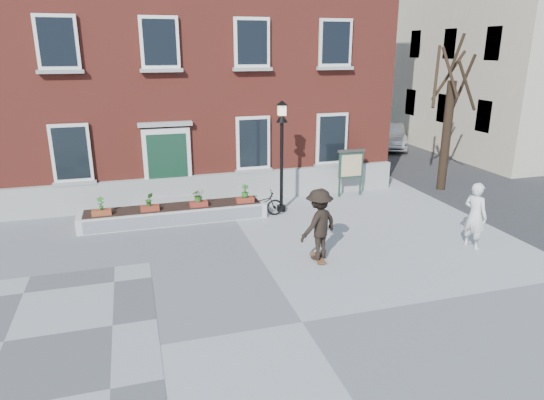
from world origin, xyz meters
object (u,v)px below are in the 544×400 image
object	(u,v)px
bicycle	(259,204)
bystander	(475,216)
parked_car	(389,136)
lamp_post	(282,141)
skateboarder	(319,224)
notice_board	(351,165)

from	to	relation	value
bicycle	bystander	world-z (taller)	bystander
bicycle	bystander	xyz separation A→B (m)	(5.28, -4.47, 0.55)
parked_car	lamp_post	xyz separation A→B (m)	(-9.45, -9.12, 1.82)
bicycle	skateboarder	xyz separation A→B (m)	(0.62, -4.02, 0.62)
lamp_post	skateboarder	world-z (taller)	lamp_post
bystander	lamp_post	distance (m)	6.66
lamp_post	notice_board	xyz separation A→B (m)	(3.15, 0.97, -1.28)
lamp_post	notice_board	world-z (taller)	lamp_post
parked_car	bystander	bearing A→B (deg)	-87.15
lamp_post	notice_board	bearing A→B (deg)	17.14
lamp_post	skateboarder	size ratio (longest dim) A/B	1.91
parked_car	bystander	distance (m)	14.81
bystander	skateboarder	world-z (taller)	skateboarder
lamp_post	notice_board	distance (m)	3.53
lamp_post	skateboarder	bearing A→B (deg)	-93.98
skateboarder	bystander	bearing A→B (deg)	-5.51
bicycle	skateboarder	distance (m)	4.12
lamp_post	skateboarder	xyz separation A→B (m)	(-0.30, -4.34, -1.48)
bicycle	skateboarder	bearing A→B (deg)	-164.76
notice_board	skateboarder	bearing A→B (deg)	-122.99
lamp_post	parked_car	bearing A→B (deg)	43.95
parked_car	notice_board	distance (m)	10.32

